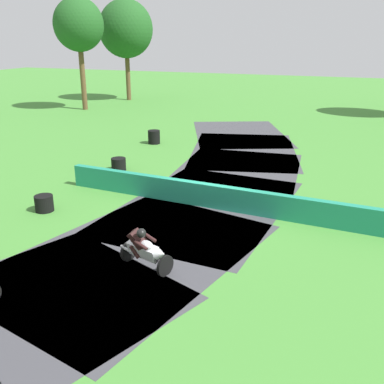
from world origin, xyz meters
The scene contains 9 objects.
ground_plane centered at (0.00, 0.00, 0.00)m, with size 120.00×120.00×0.00m, color #428433.
track_asphalt centered at (-1.48, 0.10, 0.00)m, with size 11.92×36.40×0.01m.
safety_barrier centered at (5.42, -0.38, 0.45)m, with size 0.30×23.04×0.90m, color #1E8466.
motorcycle_chase_white centered at (0.05, -5.19, 0.63)m, with size 1.69×1.16×1.43m.
tire_stack_mid_a centered at (-5.43, -2.61, 0.30)m, with size 0.68×0.68×0.60m.
tire_stack_mid_b centered at (-5.52, 2.99, 0.30)m, with size 0.70×0.70×0.60m.
tire_stack_far centered at (-6.35, 8.65, 0.40)m, with size 0.72×0.72×0.80m.
tree_mid_rise centered at (-17.07, 25.09, 6.74)m, with size 5.20×5.20×9.49m.
tree_behind_barrier centered at (-17.69, 18.25, 6.96)m, with size 4.15×4.15×9.20m.
Camera 1 is at (5.15, -14.84, 6.16)m, focal length 41.26 mm.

